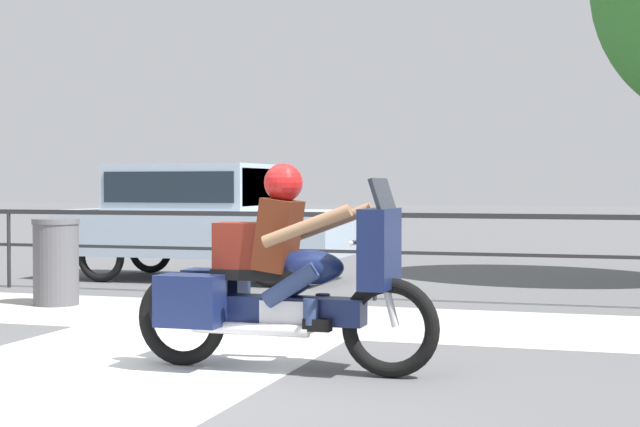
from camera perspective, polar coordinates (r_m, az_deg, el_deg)
name	(u,v)px	position (r m, az deg, el deg)	size (l,w,h in m)	color
ground_plane	(193,386)	(6.92, -7.40, -9.94)	(120.00, 120.00, 0.00)	#565659
sidewalk_band	(332,320)	(10.06, 0.68, -6.24)	(44.00, 2.40, 0.01)	#B7B2A8
crosswalk_band	(63,384)	(7.16, -14.74, -9.55)	(2.76, 6.00, 0.01)	silver
fence_railing	(375,231)	(11.77, 3.21, -1.03)	(36.00, 0.05, 1.06)	#232326
motorcycle	(279,279)	(7.31, -2.37, -3.85)	(2.37, 0.76, 1.55)	black
parked_car	(199,214)	(14.44, -7.04, -0.02)	(4.16, 1.67, 1.70)	#9EB2C6
trash_bin	(56,262)	(11.66, -15.11, -2.74)	(0.54, 0.54, 1.00)	#515156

